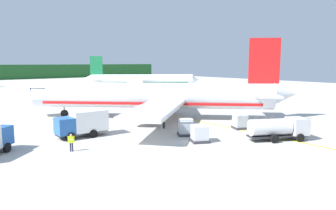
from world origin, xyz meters
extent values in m
cube|color=#B7B5AD|center=(0.00, 48.00, -0.10)|extent=(240.00, 320.00, 0.20)
cylinder|color=silver|center=(13.69, 19.67, 3.50)|extent=(28.48, 27.80, 3.80)
cone|color=silver|center=(-0.09, 33.04, 3.50)|extent=(4.24, 4.26, 3.61)
cone|color=silver|center=(27.75, 6.02, 3.90)|extent=(4.55, 4.55, 3.23)
cube|color=#192333|center=(1.49, 31.51, 4.36)|extent=(3.97, 3.99, 0.60)
cube|color=silver|center=(8.76, 11.72, 2.83)|extent=(15.36, 13.94, 0.50)
cylinder|color=slate|center=(9.37, 14.94, 1.63)|extent=(3.83, 3.81, 2.20)
cube|color=silver|center=(21.49, 24.83, 2.83)|extent=(13.66, 15.55, 0.50)
cylinder|color=slate|center=(18.29, 24.12, 1.63)|extent=(3.83, 3.81, 2.20)
cube|color=red|center=(25.53, 8.18, 8.65)|extent=(3.41, 3.32, 6.50)
cube|color=silver|center=(25.53, 8.18, 3.90)|extent=(9.54, 9.69, 0.24)
cube|color=red|center=(13.69, 19.67, 2.46)|extent=(25.77, 25.15, 0.36)
cylinder|color=black|center=(3.87, 29.19, 0.55)|extent=(1.03, 1.02, 1.10)
cylinder|color=gray|center=(3.87, 29.19, 1.35)|extent=(0.20, 0.20, 0.50)
cylinder|color=black|center=(12.95, 16.76, 0.55)|extent=(1.03, 1.02, 1.10)
cylinder|color=gray|center=(12.95, 16.76, 1.35)|extent=(0.20, 0.20, 0.50)
cylinder|color=black|center=(16.58, 20.49, 0.55)|extent=(1.03, 1.02, 1.10)
cylinder|color=gray|center=(16.58, 20.49, 1.35)|extent=(0.20, 0.20, 0.50)
cylinder|color=white|center=(41.83, 63.29, 3.04)|extent=(27.18, 21.20, 3.30)
cone|color=white|center=(55.29, 53.41, 3.04)|extent=(3.54, 3.77, 3.14)
cone|color=white|center=(28.10, 73.38, 3.39)|extent=(3.91, 3.91, 2.81)
cube|color=#192333|center=(53.74, 54.54, 3.79)|extent=(3.34, 3.50, 0.52)
cube|color=white|center=(45.13, 70.73, 2.47)|extent=(12.45, 13.10, 0.43)
cylinder|color=slate|center=(44.99, 67.88, 1.42)|extent=(3.37, 3.19, 1.91)
cube|color=white|center=(35.72, 57.92, 2.47)|extent=(10.62, 14.12, 0.43)
cylinder|color=slate|center=(38.40, 58.91, 1.42)|extent=(3.37, 3.19, 1.91)
cube|color=#19723F|center=(30.27, 71.79, 7.52)|extent=(3.27, 2.52, 5.65)
cube|color=white|center=(30.27, 71.79, 3.39)|extent=(7.60, 8.94, 0.21)
cube|color=#19723F|center=(41.83, 63.29, 2.13)|extent=(24.56, 19.21, 0.31)
cylinder|color=black|center=(51.42, 56.25, 0.48)|extent=(0.95, 0.81, 0.96)
cylinder|color=gray|center=(51.42, 56.25, 1.17)|extent=(0.17, 0.17, 0.43)
cylinder|color=black|center=(42.12, 65.89, 0.48)|extent=(0.95, 0.81, 0.96)
cylinder|color=gray|center=(42.12, 65.89, 1.17)|extent=(0.17, 0.17, 0.43)
cylinder|color=black|center=(39.44, 62.24, 0.48)|extent=(0.95, 0.81, 0.96)
cylinder|color=gray|center=(39.44, 62.24, 1.17)|extent=(0.17, 0.17, 0.43)
cube|color=#2659A5|center=(-1.43, 14.91, 1.50)|extent=(1.86, 2.25, 1.80)
cube|color=#192333|center=(-2.28, 14.93, 1.86)|extent=(0.13, 1.85, 0.94)
cube|color=white|center=(1.42, 14.83, 1.79)|extent=(3.96, 2.31, 2.37)
cube|color=#262628|center=(0.52, 14.85, 0.52)|extent=(5.74, 1.71, 0.16)
cylinder|color=black|center=(-1.16, 13.80, 0.45)|extent=(0.91, 0.31, 0.90)
cylinder|color=black|center=(-1.10, 16.00, 0.45)|extent=(0.91, 0.31, 0.90)
cylinder|color=black|center=(1.39, 13.73, 0.45)|extent=(0.91, 0.31, 0.90)
cylinder|color=black|center=(1.45, 15.93, 0.45)|extent=(0.91, 0.31, 0.90)
cube|color=silver|center=(18.53, -1.12, 1.50)|extent=(2.62, 2.79, 1.80)
cube|color=#192333|center=(19.28, -1.52, 1.86)|extent=(0.94, 1.67, 0.94)
cylinder|color=silver|center=(15.65, 0.42, 1.50)|extent=(4.80, 3.70, 1.80)
cube|color=#262628|center=(16.44, -0.01, 0.52)|extent=(6.48, 4.43, 0.16)
cylinder|color=black|center=(18.78, -0.01, 0.45)|extent=(0.93, 0.67, 0.90)
cylinder|color=black|center=(17.74, -1.95, 0.45)|extent=(0.93, 0.67, 0.90)
cylinder|color=black|center=(16.17, 1.39, 0.45)|extent=(0.93, 0.67, 0.90)
cylinder|color=black|center=(15.13, -0.55, 0.45)|extent=(0.93, 0.67, 0.90)
cube|color=#192333|center=(-7.50, 14.98, 1.86)|extent=(1.33, 1.40, 0.94)
cylinder|color=black|center=(-7.58, 13.39, 0.45)|extent=(0.85, 0.82, 0.90)
cube|color=#333338|center=(10.18, 7.96, 0.15)|extent=(2.41, 2.41, 0.30)
cube|color=#B2B7C1|center=(10.18, 7.96, 1.12)|extent=(2.13, 2.13, 1.63)
cube|color=#B2B7C1|center=(9.89, 7.51, 1.78)|extent=(1.66, 1.37, 0.56)
cube|color=#333338|center=(18.07, 6.31, 0.15)|extent=(2.27, 2.27, 0.30)
cube|color=#B2B7C1|center=(18.07, 6.31, 1.05)|extent=(2.00, 2.00, 1.51)
cube|color=#B2B7C1|center=(17.59, 6.53, 1.66)|extent=(1.20, 1.65, 0.56)
cube|color=#333338|center=(9.31, 4.74, 0.15)|extent=(2.40, 2.40, 0.30)
cube|color=silver|center=(9.31, 4.74, 1.04)|extent=(2.13, 2.13, 1.48)
cube|color=silver|center=(9.56, 5.24, 1.63)|extent=(1.72, 1.30, 0.57)
cylinder|color=#191E33|center=(6.16, 23.47, 0.44)|extent=(0.14, 0.14, 0.87)
cylinder|color=#191E33|center=(6.31, 23.37, 0.44)|extent=(0.14, 0.14, 0.87)
cube|color=orange|center=(6.23, 23.42, 1.20)|extent=(0.48, 0.44, 0.65)
cube|color=silver|center=(6.23, 23.42, 1.23)|extent=(0.50, 0.45, 0.06)
sphere|color=tan|center=(6.23, 23.42, 1.64)|extent=(0.24, 0.24, 0.24)
cylinder|color=orange|center=(6.02, 23.58, 1.23)|extent=(0.09, 0.09, 0.62)
cylinder|color=orange|center=(6.45, 23.26, 1.23)|extent=(0.09, 0.09, 0.62)
cylinder|color=#191E33|center=(-2.81, 9.88, 0.42)|extent=(0.14, 0.14, 0.85)
cylinder|color=#191E33|center=(-2.65, 9.79, 0.42)|extent=(0.14, 0.14, 0.85)
cube|color=#CCE519|center=(-2.73, 9.84, 1.16)|extent=(0.49, 0.40, 0.63)
cube|color=silver|center=(-2.73, 9.84, 1.19)|extent=(0.51, 0.41, 0.06)
sphere|color=tan|center=(-2.73, 9.84, 1.59)|extent=(0.23, 0.23, 0.23)
cylinder|color=#CCE519|center=(-2.97, 9.96, 1.19)|extent=(0.09, 0.09, 0.60)
cylinder|color=#CCE519|center=(-2.49, 9.71, 1.19)|extent=(0.09, 0.09, 0.60)
cylinder|color=#191E33|center=(10.56, 12.66, 0.44)|extent=(0.14, 0.14, 0.88)
cylinder|color=#191E33|center=(10.61, 12.48, 0.44)|extent=(0.14, 0.14, 0.88)
cube|color=#CCE519|center=(10.59, 12.57, 1.21)|extent=(0.32, 0.48, 0.66)
cube|color=silver|center=(10.59, 12.57, 1.25)|extent=(0.33, 0.49, 0.06)
sphere|color=tan|center=(10.59, 12.57, 1.66)|extent=(0.24, 0.24, 0.24)
cylinder|color=#CCE519|center=(10.52, 12.83, 1.25)|extent=(0.09, 0.09, 0.63)
cylinder|color=#CCE519|center=(10.65, 12.31, 1.25)|extent=(0.09, 0.09, 0.63)
cube|color=yellow|center=(17.56, 14.67, 0.01)|extent=(0.30, 60.00, 0.01)
camera|label=1|loc=(-13.74, -18.57, 8.43)|focal=33.51mm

